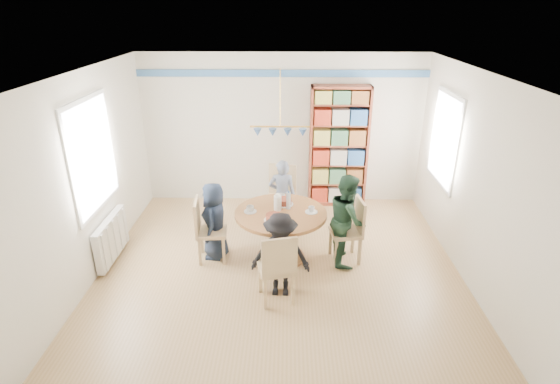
{
  "coord_description": "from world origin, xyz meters",
  "views": [
    {
      "loc": [
        0.11,
        -5.13,
        3.45
      ],
      "look_at": [
        0.0,
        0.4,
        1.05
      ],
      "focal_mm": 28.0,
      "sensor_mm": 36.0,
      "label": 1
    }
  ],
  "objects_px": {
    "person_far": "(282,195)",
    "chair_near": "(277,266)",
    "radiator": "(112,238)",
    "person_left": "(215,221)",
    "chair_far": "(281,193)",
    "bookshelf": "(338,148)",
    "chair_left": "(206,227)",
    "dining_table": "(281,224)",
    "chair_right": "(351,227)",
    "person_right": "(347,219)",
    "person_near": "(280,255)"
  },
  "relations": [
    {
      "from": "radiator",
      "to": "person_far",
      "type": "distance_m",
      "value": 2.64
    },
    {
      "from": "chair_near",
      "to": "person_left",
      "type": "distance_m",
      "value": 1.42
    },
    {
      "from": "person_left",
      "to": "chair_right",
      "type": "bearing_deg",
      "value": 91.24
    },
    {
      "from": "bookshelf",
      "to": "chair_left",
      "type": "bearing_deg",
      "value": -135.9
    },
    {
      "from": "person_right",
      "to": "chair_far",
      "type": "bearing_deg",
      "value": 39.71
    },
    {
      "from": "dining_table",
      "to": "chair_far",
      "type": "height_order",
      "value": "chair_far"
    },
    {
      "from": "chair_right",
      "to": "person_right",
      "type": "height_order",
      "value": "person_right"
    },
    {
      "from": "chair_left",
      "to": "person_left",
      "type": "xyz_separation_m",
      "value": [
        0.12,
        0.09,
        0.06
      ]
    },
    {
      "from": "chair_left",
      "to": "person_right",
      "type": "height_order",
      "value": "person_right"
    },
    {
      "from": "person_left",
      "to": "person_far",
      "type": "relative_size",
      "value": 0.96
    },
    {
      "from": "dining_table",
      "to": "person_near",
      "type": "xyz_separation_m",
      "value": [
        0.01,
        -0.85,
        0.01
      ]
    },
    {
      "from": "person_right",
      "to": "person_near",
      "type": "bearing_deg",
      "value": 130.14
    },
    {
      "from": "chair_far",
      "to": "chair_near",
      "type": "xyz_separation_m",
      "value": [
        -0.01,
        -2.09,
        -0.04
      ]
    },
    {
      "from": "person_near",
      "to": "person_right",
      "type": "bearing_deg",
      "value": 44.06
    },
    {
      "from": "chair_left",
      "to": "person_left",
      "type": "bearing_deg",
      "value": 36.66
    },
    {
      "from": "dining_table",
      "to": "chair_near",
      "type": "bearing_deg",
      "value": -91.19
    },
    {
      "from": "chair_far",
      "to": "person_near",
      "type": "xyz_separation_m",
      "value": [
        0.03,
        -1.91,
        -0.0
      ]
    },
    {
      "from": "dining_table",
      "to": "chair_left",
      "type": "bearing_deg",
      "value": -177.65
    },
    {
      "from": "chair_right",
      "to": "person_right",
      "type": "xyz_separation_m",
      "value": [
        -0.07,
        -0.03,
        0.14
      ]
    },
    {
      "from": "person_left",
      "to": "person_near",
      "type": "xyz_separation_m",
      "value": [
        0.96,
        -0.9,
        -0.01
      ]
    },
    {
      "from": "person_left",
      "to": "person_far",
      "type": "distance_m",
      "value": 1.29
    },
    {
      "from": "person_right",
      "to": "bookshelf",
      "type": "relative_size",
      "value": 0.61
    },
    {
      "from": "radiator",
      "to": "dining_table",
      "type": "distance_m",
      "value": 2.44
    },
    {
      "from": "radiator",
      "to": "chair_far",
      "type": "height_order",
      "value": "chair_far"
    },
    {
      "from": "person_left",
      "to": "chair_far",
      "type": "bearing_deg",
      "value": 140.26
    },
    {
      "from": "radiator",
      "to": "chair_left",
      "type": "relative_size",
      "value": 1.06
    },
    {
      "from": "radiator",
      "to": "person_left",
      "type": "height_order",
      "value": "person_left"
    },
    {
      "from": "chair_left",
      "to": "person_near",
      "type": "relative_size",
      "value": 0.83
    },
    {
      "from": "chair_left",
      "to": "person_far",
      "type": "relative_size",
      "value": 0.78
    },
    {
      "from": "chair_far",
      "to": "bookshelf",
      "type": "relative_size",
      "value": 0.48
    },
    {
      "from": "chair_near",
      "to": "person_far",
      "type": "bearing_deg",
      "value": 89.22
    },
    {
      "from": "chair_left",
      "to": "person_far",
      "type": "distance_m",
      "value": 1.44
    },
    {
      "from": "person_far",
      "to": "chair_right",
      "type": "bearing_deg",
      "value": 137.73
    },
    {
      "from": "chair_near",
      "to": "dining_table",
      "type": "bearing_deg",
      "value": 88.81
    },
    {
      "from": "person_near",
      "to": "chair_right",
      "type": "bearing_deg",
      "value": 42.92
    },
    {
      "from": "radiator",
      "to": "person_right",
      "type": "distance_m",
      "value": 3.38
    },
    {
      "from": "chair_left",
      "to": "bookshelf",
      "type": "distance_m",
      "value": 2.93
    },
    {
      "from": "dining_table",
      "to": "person_right",
      "type": "relative_size",
      "value": 0.98
    },
    {
      "from": "person_right",
      "to": "person_far",
      "type": "relative_size",
      "value": 1.1
    },
    {
      "from": "person_far",
      "to": "person_near",
      "type": "height_order",
      "value": "person_far"
    },
    {
      "from": "dining_table",
      "to": "chair_right",
      "type": "relative_size",
      "value": 1.37
    },
    {
      "from": "person_far",
      "to": "chair_near",
      "type": "bearing_deg",
      "value": 89.75
    },
    {
      "from": "chair_near",
      "to": "person_left",
      "type": "height_order",
      "value": "person_left"
    },
    {
      "from": "person_right",
      "to": "dining_table",
      "type": "bearing_deg",
      "value": 86.51
    },
    {
      "from": "radiator",
      "to": "chair_far",
      "type": "xyz_separation_m",
      "value": [
        2.41,
        1.15,
        0.22
      ]
    },
    {
      "from": "chair_near",
      "to": "person_right",
      "type": "xyz_separation_m",
      "value": [
        0.96,
        1.0,
        0.13
      ]
    },
    {
      "from": "chair_right",
      "to": "person_far",
      "type": "distance_m",
      "value": 1.36
    },
    {
      "from": "person_left",
      "to": "person_near",
      "type": "distance_m",
      "value": 1.31
    },
    {
      "from": "dining_table",
      "to": "chair_right",
      "type": "distance_m",
      "value": 1.01
    },
    {
      "from": "person_left",
      "to": "person_right",
      "type": "xyz_separation_m",
      "value": [
        1.89,
        -0.08,
        0.09
      ]
    }
  ]
}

